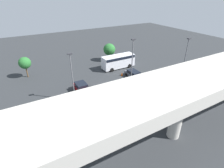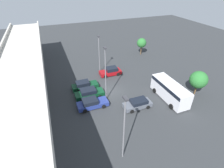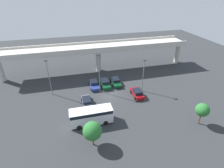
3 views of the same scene
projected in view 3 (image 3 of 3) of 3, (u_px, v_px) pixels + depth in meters
ground_plane at (110, 95)px, 39.71m from camera, size 108.03×108.03×0.00m
highway_overpass at (98, 49)px, 47.75m from camera, size 51.86×6.41×7.80m
parked_car_0 at (87, 101)px, 36.32m from camera, size 2.05×4.44×1.40m
parked_car_1 at (94, 84)px, 42.42m from camera, size 2.16×4.79×1.50m
parked_car_2 at (105, 83)px, 42.75m from camera, size 2.14×4.80×1.61m
parked_car_3 at (116, 82)px, 43.50m from camera, size 2.05×4.64×1.54m
parked_car_4 at (137, 93)px, 38.91m from camera, size 2.12×4.39×1.64m
shuttle_bus at (91, 115)px, 30.88m from camera, size 7.52×2.72×2.93m
lamp_post_near_aisle at (143, 73)px, 38.87m from camera, size 0.70×0.35×7.84m
lamp_post_mid_lot at (99, 72)px, 38.13m from camera, size 0.70×0.35×9.13m
lamp_post_by_overpass at (49, 75)px, 37.50m from camera, size 0.70×0.35×8.36m
tree_front_left at (92, 131)px, 25.94m from camera, size 2.91×2.91×4.35m
tree_front_centre at (202, 110)px, 30.01m from camera, size 2.35×2.35×4.24m
traffic_cone at (96, 107)px, 35.29m from camera, size 0.44×0.44×0.70m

